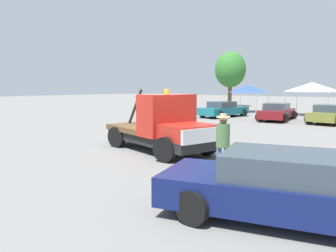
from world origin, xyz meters
name	(u,v)px	position (x,y,z in m)	size (l,w,h in m)	color
ground_plane	(158,151)	(0.00, 0.00, 0.00)	(160.00, 160.00, 0.00)	slate
tow_truck	(163,128)	(0.32, -0.09, 0.96)	(5.71, 3.38, 2.51)	black
foreground_car	(292,188)	(6.48, -3.87, 0.65)	(5.50, 3.17, 1.34)	#0F194C
person_near_truck	(223,140)	(3.86, -1.78, 1.07)	(0.40, 0.40, 1.82)	#475B84
parked_car_teal	(223,109)	(-5.03, 14.98, 0.65)	(2.99, 5.13, 1.34)	#196670
parked_car_maroon	(277,112)	(-0.36, 14.94, 0.65)	(2.79, 5.03, 1.34)	maroon
parked_car_olive	(330,114)	(3.38, 15.02, 0.65)	(2.81, 4.41, 1.34)	olive
canopy_tent_blue	(248,89)	(-5.64, 21.41, 2.38)	(3.17, 3.17, 2.78)	#9E9EA3
canopy_tent_white	(312,87)	(0.60, 20.99, 2.56)	(3.58, 3.58, 2.98)	#9E9EA3
tree_left	(230,70)	(-11.50, 28.97, 4.78)	(3.99, 3.99, 7.12)	brown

